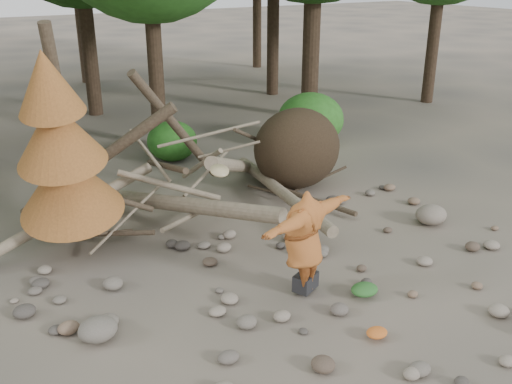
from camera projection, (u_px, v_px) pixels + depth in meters
ground at (315, 295)px, 9.58m from camera, size 120.00×120.00×0.00m
deadfall_pile at (278, 154)px, 13.56m from camera, size 8.55×5.24×3.30m
dead_conifer at (62, 152)px, 9.98m from camera, size 2.06×2.16×4.35m
bush_mid at (172, 141)px, 15.95m from camera, size 1.40×1.40×1.12m
bush_right at (311, 119)px, 17.24m from camera, size 2.00×2.00×1.60m
frisbee_thrower at (304, 242)px, 9.24m from camera, size 2.90×1.19×2.55m
backpack at (305, 285)px, 9.61m from camera, size 0.50×0.43×0.28m
cloth_green at (364, 292)px, 9.48m from camera, size 0.48×0.40×0.18m
cloth_orange at (377, 335)px, 8.42m from camera, size 0.34×0.27×0.12m
boulder_mid_right at (431, 215)px, 12.14m from camera, size 0.68×0.61×0.41m
boulder_mid_left at (98, 329)px, 8.38m from camera, size 0.58×0.52×0.35m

